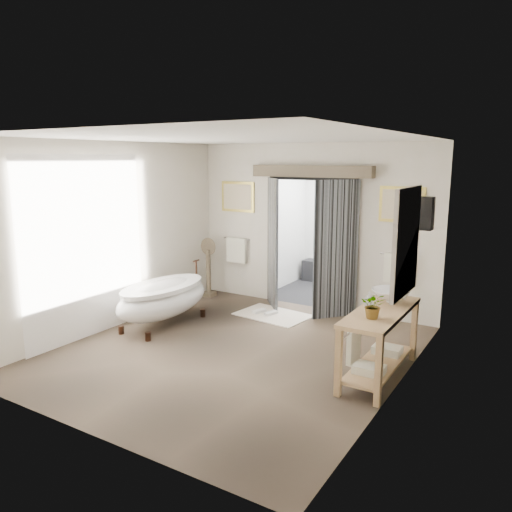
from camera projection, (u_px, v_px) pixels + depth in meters
name	position (u px, v px, depth m)	size (l,w,h in m)	color
ground_plane	(234.00, 351.00, 6.95)	(5.00, 5.00, 0.00)	brown
room_shell	(225.00, 219.00, 6.50)	(4.52, 5.02, 2.91)	beige
shower_room	(343.00, 245.00, 10.12)	(2.22, 2.01, 2.51)	black
back_wall_dressing	(308.00, 222.00, 8.58)	(3.82, 0.72, 2.52)	black
clawfoot_tub	(163.00, 298.00, 7.95)	(0.84, 1.87, 0.91)	black
vanity	(377.00, 337.00, 6.05)	(0.57, 1.60, 0.85)	tan
pedestal_mirror	(209.00, 271.00, 9.62)	(0.34, 0.22, 1.15)	brown
rug	(273.00, 315.00, 8.52)	(1.20, 0.80, 0.01)	beige
slippers	(265.00, 312.00, 8.57)	(0.40, 0.27, 0.05)	silver
basin	(391.00, 296.00, 6.30)	(0.48, 0.48, 0.17)	white
plant	(374.00, 305.00, 5.65)	(0.27, 0.24, 0.31)	gray
soap_bottle_a	(369.00, 300.00, 6.04)	(0.09, 0.10, 0.21)	gray
soap_bottle_b	(391.00, 290.00, 6.58)	(0.12, 0.12, 0.16)	gray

